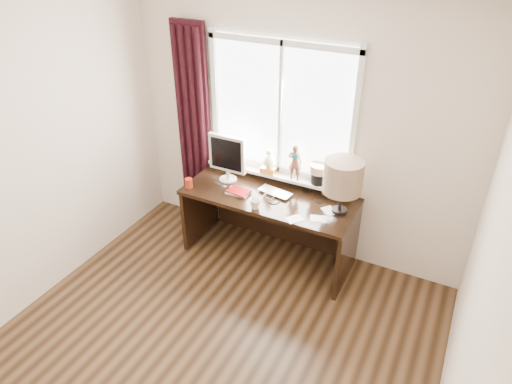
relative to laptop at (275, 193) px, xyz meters
The scene contains 17 objects.
floor 1.85m from the laptop, 88.11° to the right, with size 3.50×4.00×0.00m, color brown.
ceiling 2.49m from the laptop, 88.11° to the right, with size 3.50×4.00×0.00m, color white.
wall_back 0.63m from the laptop, 80.17° to the left, with size 3.50×2.60×0.00m, color beige.
wall_right 2.52m from the laptop, 42.93° to the right, with size 4.00×2.60×0.00m, color beige.
laptop is the anchor object (origin of this frame).
mug 0.33m from the laptop, 99.99° to the right, with size 0.10×0.10×0.10m, color white.
red_cup 0.87m from the laptop, 160.99° to the right, with size 0.08×0.08×0.10m, color #9F2510.
window 0.61m from the laptop, 105.59° to the left, with size 1.52×0.20×1.40m.
curtain 1.15m from the laptop, 168.10° to the left, with size 0.38×0.09×2.25m.
desk 0.27m from the laptop, 133.21° to the left, with size 1.70×0.70×0.75m.
monitor 0.61m from the laptop, behind, with size 0.40×0.18×0.49m.
notebook_stack 0.36m from the laptop, 155.74° to the right, with size 0.24×0.18×0.03m.
brush_holder 0.50m from the laptop, 26.39° to the left, with size 0.09×0.09×0.25m.
icon_frame 0.69m from the laptop, 20.62° to the left, with size 0.10×0.02×0.13m.
table_lamp 0.75m from the laptop, ahead, with size 0.35×0.35×0.52m.
loose_papers 0.52m from the laptop, 22.45° to the right, with size 0.42×0.45×0.00m.
desk_cables 0.21m from the laptop, ahead, with size 0.54×0.46×0.01m.
Camera 1 is at (1.51, -1.81, 3.06)m, focal length 32.00 mm.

